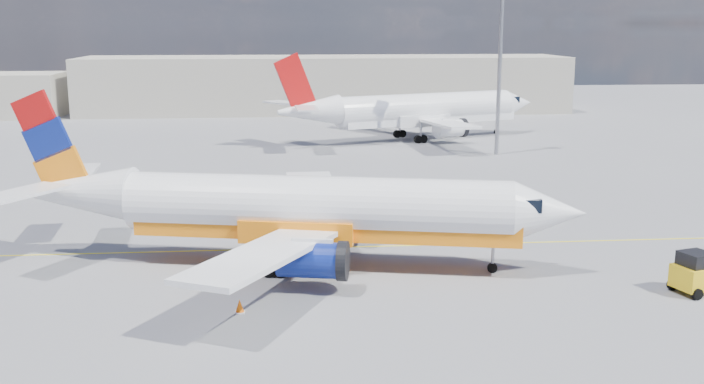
{
  "coord_description": "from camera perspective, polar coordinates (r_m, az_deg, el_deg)",
  "views": [
    {
      "loc": [
        -1.49,
        -40.66,
        12.73
      ],
      "look_at": [
        2.36,
        1.96,
        3.5
      ],
      "focal_mm": 40.0,
      "sensor_mm": 36.0,
      "label": 1
    }
  ],
  "objects": [
    {
      "name": "traffic_cone",
      "position": [
        35.89,
        -8.17,
        -8.21
      ],
      "size": [
        0.44,
        0.44,
        0.62
      ],
      "color": "white",
      "rests_on": "ground"
    },
    {
      "name": "main_jet",
      "position": [
        41.58,
        -3.84,
        -1.23
      ],
      "size": [
        30.93,
        23.78,
        9.33
      ],
      "rotation": [
        0.0,
        0.0,
        -0.22
      ],
      "color": "white",
      "rests_on": "ground"
    },
    {
      "name": "taxi_line",
      "position": [
        45.5,
        -3.09,
        -4.09
      ],
      "size": [
        70.0,
        0.15,
        0.01
      ],
      "primitive_type": "cube",
      "color": "yellow",
      "rests_on": "ground"
    },
    {
      "name": "terminal_main",
      "position": [
        116.17,
        -1.96,
        7.85
      ],
      "size": [
        70.0,
        14.0,
        8.0
      ],
      "primitive_type": "cube",
      "color": "#ABA493",
      "rests_on": "ground"
    },
    {
      "name": "second_jet",
      "position": [
        87.57,
        4.79,
        5.93
      ],
      "size": [
        32.24,
        24.4,
        9.84
      ],
      "rotation": [
        0.0,
        0.0,
        0.36
      ],
      "color": "white",
      "rests_on": "ground"
    },
    {
      "name": "floodlight_mast",
      "position": [
        78.11,
        10.76,
        10.77
      ],
      "size": [
        1.35,
        1.35,
        18.53
      ],
      "color": "gray",
      "rests_on": "ground"
    },
    {
      "name": "ground",
      "position": [
        42.63,
        -2.94,
        -5.22
      ],
      "size": [
        240.0,
        240.0,
        0.0
      ],
      "primitive_type": "plane",
      "color": "slate",
      "rests_on": "ground"
    },
    {
      "name": "gse_tug",
      "position": [
        41.49,
        24.1,
        -5.39
      ],
      "size": [
        3.21,
        2.51,
        2.05
      ],
      "rotation": [
        0.0,
        0.0,
        0.3
      ],
      "color": "black",
      "rests_on": "ground"
    }
  ]
}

